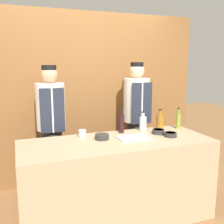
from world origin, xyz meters
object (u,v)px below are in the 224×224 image
(sauce_bowl_yellow, at_px, (158,131))
(cutting_board, at_px, (134,138))
(bottle_amber, at_px, (160,121))
(sauce_bowl_red, at_px, (171,134))
(sauce_bowl_brown, at_px, (102,136))
(cup_steel, at_px, (82,133))
(bottle_wine, at_px, (121,123))
(bottle_clear, at_px, (143,123))
(chef_left, at_px, (51,127))
(bottle_oil, at_px, (178,120))
(chef_right, at_px, (136,119))

(sauce_bowl_yellow, relative_size, cutting_board, 0.42)
(bottle_amber, bearing_deg, sauce_bowl_red, -102.13)
(sauce_bowl_brown, height_order, cup_steel, cup_steel)
(bottle_wine, xyz_separation_m, bottle_clear, (0.28, -0.01, -0.02))
(sauce_bowl_yellow, xyz_separation_m, bottle_clear, (-0.11, 0.19, 0.06))
(bottle_clear, xyz_separation_m, chef_left, (-1.03, 0.49, -0.07))
(sauce_bowl_red, bearing_deg, bottle_clear, 116.34)
(sauce_bowl_red, height_order, chef_left, chef_left)
(cutting_board, height_order, bottle_clear, bottle_clear)
(bottle_amber, relative_size, bottle_oil, 0.94)
(cutting_board, distance_m, bottle_amber, 0.59)
(bottle_amber, xyz_separation_m, chef_right, (-0.11, 0.46, -0.06))
(chef_left, bearing_deg, sauce_bowl_brown, -55.88)
(bottle_amber, height_order, chef_right, chef_right)
(cutting_board, xyz_separation_m, chef_right, (0.39, 0.76, 0.03))
(bottle_clear, bearing_deg, sauce_bowl_brown, -163.16)
(sauce_bowl_red, distance_m, cup_steel, 0.98)
(sauce_bowl_yellow, height_order, cutting_board, sauce_bowl_yellow)
(bottle_oil, bearing_deg, cup_steel, 178.64)
(sauce_bowl_brown, distance_m, bottle_clear, 0.61)
(bottle_wine, relative_size, bottle_clear, 1.26)
(bottle_amber, height_order, bottle_oil, bottle_oil)
(sauce_bowl_red, distance_m, bottle_oil, 0.43)
(bottle_clear, relative_size, cup_steel, 2.72)
(sauce_bowl_red, xyz_separation_m, bottle_oil, (0.30, 0.30, 0.08))
(bottle_clear, distance_m, cup_steel, 0.76)
(chef_left, xyz_separation_m, chef_right, (1.17, -0.00, 0.02))
(chef_right, bearing_deg, cutting_board, -117.38)
(cutting_board, bearing_deg, bottle_wine, 95.41)
(sauce_bowl_yellow, relative_size, chef_right, 0.08)
(cup_steel, bearing_deg, sauce_bowl_yellow, -11.10)
(sauce_bowl_brown, height_order, bottle_amber, bottle_amber)
(bottle_clear, bearing_deg, chef_right, 73.62)
(cup_steel, height_order, chef_left, chef_left)
(sauce_bowl_brown, bearing_deg, sauce_bowl_yellow, -0.95)
(sauce_bowl_red, distance_m, bottle_wine, 0.58)
(sauce_bowl_brown, distance_m, bottle_oil, 1.06)
(chef_left, relative_size, chef_right, 0.98)
(sauce_bowl_brown, bearing_deg, bottle_amber, 13.51)
(bottle_wine, bearing_deg, sauce_bowl_red, -38.24)
(sauce_bowl_yellow, bearing_deg, bottle_oil, 21.05)
(bottle_wine, distance_m, bottle_clear, 0.28)
(sauce_bowl_red, distance_m, sauce_bowl_yellow, 0.17)
(cup_steel, xyz_separation_m, chef_right, (0.90, 0.50, -0.00))
(chef_left, bearing_deg, bottle_wine, -32.38)
(bottle_amber, bearing_deg, chef_left, 160.10)
(bottle_wine, height_order, bottle_amber, bottle_wine)
(sauce_bowl_brown, xyz_separation_m, bottle_wine, (0.30, 0.19, 0.09))
(bottle_oil, xyz_separation_m, cup_steel, (-1.22, 0.03, -0.06))
(cup_steel, bearing_deg, bottle_oil, -1.36)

